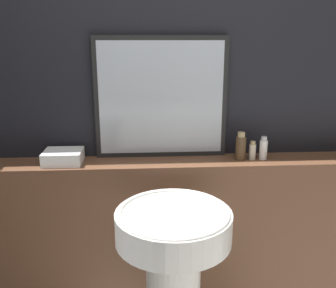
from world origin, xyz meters
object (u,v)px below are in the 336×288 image
object	(u,v)px
mirror	(161,98)
towel_stack	(63,157)
pedestal_sink	(173,273)
shampoo_bottle	(241,147)
conditioner_bottle	(252,151)
lotion_bottle	(263,149)

from	to	relation	value
mirror	towel_stack	xyz separation A→B (m)	(-0.52, -0.09, -0.29)
pedestal_sink	mirror	xyz separation A→B (m)	(-0.02, 0.57, 0.70)
shampoo_bottle	conditioner_bottle	distance (m)	0.07
towel_stack	lotion_bottle	xyz separation A→B (m)	(1.08, 0.00, 0.02)
towel_stack	lotion_bottle	distance (m)	1.08
conditioner_bottle	lotion_bottle	world-z (taller)	lotion_bottle
conditioner_bottle	shampoo_bottle	bearing A→B (deg)	180.00
pedestal_sink	towel_stack	size ratio (longest dim) A/B	4.51
pedestal_sink	lotion_bottle	bearing A→B (deg)	41.83
pedestal_sink	mirror	size ratio (longest dim) A/B	1.25
shampoo_bottle	lotion_bottle	size ratio (longest dim) A/B	1.21
towel_stack	shampoo_bottle	size ratio (longest dim) A/B	1.29
towel_stack	shampoo_bottle	bearing A→B (deg)	0.00
mirror	lotion_bottle	distance (m)	0.62
lotion_bottle	pedestal_sink	bearing A→B (deg)	-138.17
pedestal_sink	mirror	world-z (taller)	mirror
mirror	towel_stack	bearing A→B (deg)	-169.85
conditioner_bottle	lotion_bottle	distance (m)	0.06
pedestal_sink	lotion_bottle	xyz separation A→B (m)	(0.53, 0.47, 0.43)
shampoo_bottle	conditioner_bottle	bearing A→B (deg)	0.00
lotion_bottle	conditioner_bottle	bearing A→B (deg)	180.00
mirror	lotion_bottle	world-z (taller)	mirror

